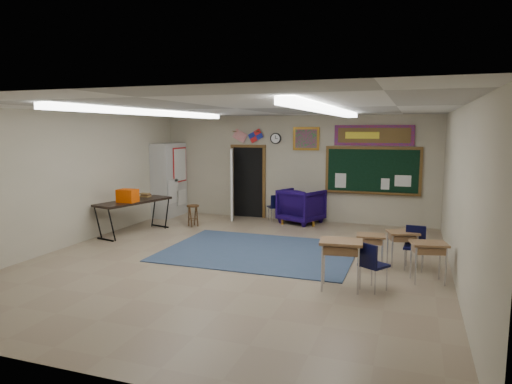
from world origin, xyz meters
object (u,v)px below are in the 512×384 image
(student_desk_front_left, at_px, (370,249))
(student_desk_front_right, at_px, (402,247))
(wingback_armchair, at_px, (301,206))
(wooden_stool, at_px, (193,215))
(folding_table, at_px, (134,215))

(student_desk_front_left, height_order, student_desk_front_right, student_desk_front_right)
(wingback_armchair, relative_size, student_desk_front_right, 1.58)
(wooden_stool, bearing_deg, student_desk_front_left, -24.69)
(folding_table, bearing_deg, student_desk_front_right, 8.18)
(student_desk_front_right, xyz_separation_m, wooden_stool, (-5.46, 1.93, -0.07))
(wingback_armchair, height_order, student_desk_front_right, wingback_armchair)
(student_desk_front_right, distance_m, wooden_stool, 5.79)
(wingback_armchair, distance_m, folding_table, 4.55)
(wingback_armchair, bearing_deg, folding_table, 59.28)
(student_desk_front_left, distance_m, folding_table, 5.98)
(wingback_armchair, bearing_deg, student_desk_front_right, 152.72)
(folding_table, height_order, wooden_stool, folding_table)
(student_desk_front_right, bearing_deg, folding_table, 156.34)
(wingback_armchair, xyz_separation_m, student_desk_front_left, (2.23, -3.68, -0.13))
(wingback_armchair, distance_m, wooden_stool, 3.03)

